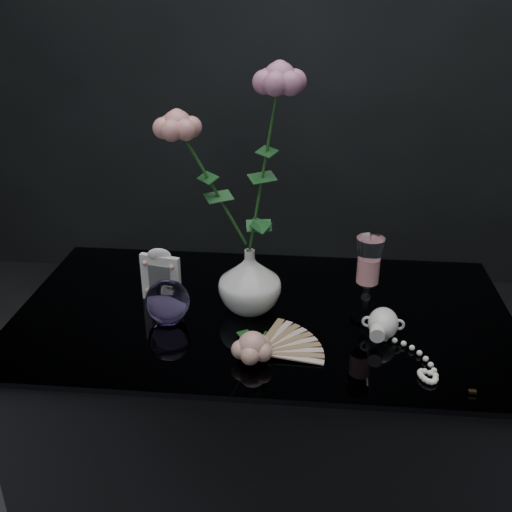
# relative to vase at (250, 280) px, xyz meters

# --- Properties ---
(table) EXTENTS (1.05, 0.58, 0.76)m
(table) POSITION_rel_vase_xyz_m (0.03, -0.01, -0.45)
(table) COLOR black
(table) RESTS_ON ground
(vase) EXTENTS (0.16, 0.16, 0.14)m
(vase) POSITION_rel_vase_xyz_m (0.00, 0.00, 0.00)
(vase) COLOR white
(vase) RESTS_ON table
(wine_glass) EXTENTS (0.07, 0.07, 0.18)m
(wine_glass) POSITION_rel_vase_xyz_m (0.24, -0.02, 0.02)
(wine_glass) COLOR white
(wine_glass) RESTS_ON table
(picture_frame) EXTENTS (0.11, 0.09, 0.13)m
(picture_frame) POSITION_rel_vase_xyz_m (-0.20, 0.02, -0.01)
(picture_frame) COLOR white
(picture_frame) RESTS_ON table
(paperweight) EXTENTS (0.09, 0.09, 0.09)m
(paperweight) POSITION_rel_vase_xyz_m (-0.16, -0.06, -0.02)
(paperweight) COLOR #977FCE
(paperweight) RESTS_ON table
(paper_fan) EXTENTS (0.29, 0.25, 0.02)m
(paper_fan) POSITION_rel_vase_xyz_m (0.04, -0.18, -0.06)
(paper_fan) COLOR beige
(paper_fan) RESTS_ON table
(loose_rose) EXTENTS (0.19, 0.21, 0.06)m
(loose_rose) POSITION_rel_vase_xyz_m (0.02, -0.19, -0.04)
(loose_rose) COLOR #DDA08E
(loose_rose) RESTS_ON table
(pearl_jar) EXTENTS (0.23, 0.23, 0.06)m
(pearl_jar) POSITION_rel_vase_xyz_m (0.27, -0.08, -0.04)
(pearl_jar) COLOR white
(pearl_jar) RESTS_ON table
(roses) EXTENTS (0.27, 0.12, 0.42)m
(roses) POSITION_rel_vase_xyz_m (-0.02, 0.00, 0.26)
(roses) COLOR pink
(roses) RESTS_ON vase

